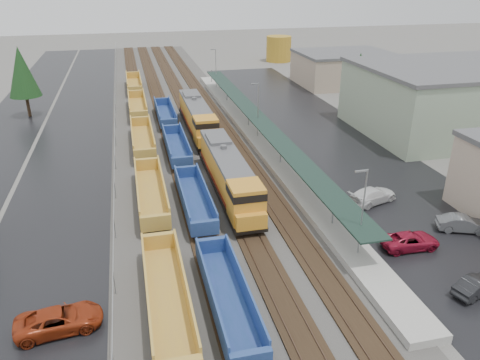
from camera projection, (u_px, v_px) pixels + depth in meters
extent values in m
cube|color=#302D2B|center=(180.00, 124.00, 71.33)|extent=(20.00, 160.00, 0.08)
cube|color=black|center=(140.00, 126.00, 70.00)|extent=(2.60, 160.00, 0.15)
cube|color=#473326|center=(135.00, 126.00, 69.80)|extent=(0.08, 160.00, 0.07)
cube|color=#473326|center=(145.00, 125.00, 70.11)|extent=(0.08, 160.00, 0.07)
cube|color=black|center=(167.00, 124.00, 70.85)|extent=(2.60, 160.00, 0.15)
cube|color=#473326|center=(162.00, 124.00, 70.65)|extent=(0.08, 160.00, 0.07)
cube|color=#473326|center=(172.00, 123.00, 70.96)|extent=(0.08, 160.00, 0.07)
cube|color=black|center=(193.00, 122.00, 71.71)|extent=(2.60, 160.00, 0.15)
cube|color=#473326|center=(188.00, 122.00, 71.51)|extent=(0.08, 160.00, 0.07)
cube|color=#473326|center=(198.00, 121.00, 71.82)|extent=(0.08, 160.00, 0.07)
cube|color=black|center=(219.00, 121.00, 72.57)|extent=(2.60, 160.00, 0.15)
cube|color=#473326|center=(214.00, 120.00, 72.37)|extent=(0.08, 160.00, 0.07)
cube|color=#473326|center=(223.00, 120.00, 72.68)|extent=(0.08, 160.00, 0.07)
cube|color=black|center=(77.00, 132.00, 68.13)|extent=(10.00, 160.00, 0.02)
cube|color=black|center=(3.00, 137.00, 65.99)|extent=(9.00, 160.00, 0.02)
cube|color=black|center=(322.00, 135.00, 66.54)|extent=(16.00, 100.00, 0.02)
cube|color=#9E9B93|center=(258.00, 138.00, 64.37)|extent=(3.00, 80.00, 0.70)
cylinder|color=gray|center=(333.00, 211.00, 41.56)|extent=(0.16, 0.16, 2.40)
cylinder|color=gray|center=(281.00, 153.00, 54.87)|extent=(0.16, 0.16, 2.40)
cylinder|color=gray|center=(249.00, 117.00, 68.17)|extent=(0.16, 0.16, 2.40)
cylinder|color=gray|center=(227.00, 93.00, 81.47)|extent=(0.16, 0.16, 2.40)
cylinder|color=gray|center=(212.00, 76.00, 94.77)|extent=(0.16, 0.16, 2.40)
cube|color=black|center=(258.00, 118.00, 63.20)|extent=(2.60, 65.00, 0.15)
cylinder|color=gray|center=(362.00, 217.00, 36.27)|extent=(0.12, 0.12, 8.00)
cube|color=gray|center=(361.00, 171.00, 34.57)|extent=(1.00, 0.15, 0.12)
cylinder|color=gray|center=(258.00, 113.00, 62.87)|extent=(0.12, 0.12, 8.00)
cube|color=gray|center=(255.00, 84.00, 61.17)|extent=(1.00, 0.15, 0.12)
cylinder|color=gray|center=(216.00, 70.00, 89.48)|extent=(0.12, 0.12, 8.00)
cube|color=gray|center=(213.00, 50.00, 87.77)|extent=(1.00, 0.15, 0.12)
cylinder|color=gray|center=(115.00, 283.00, 33.43)|extent=(0.08, 0.08, 2.00)
cylinder|color=gray|center=(115.00, 229.00, 40.52)|extent=(0.08, 0.08, 2.00)
cylinder|color=gray|center=(115.00, 190.00, 47.62)|extent=(0.08, 0.08, 2.00)
cylinder|color=gray|center=(115.00, 162.00, 54.71)|extent=(0.08, 0.08, 2.00)
cylinder|color=gray|center=(115.00, 140.00, 61.81)|extent=(0.08, 0.08, 2.00)
cylinder|color=gray|center=(116.00, 122.00, 68.90)|extent=(0.08, 0.08, 2.00)
cylinder|color=gray|center=(116.00, 108.00, 76.00)|extent=(0.08, 0.08, 2.00)
cylinder|color=gray|center=(116.00, 96.00, 83.09)|extent=(0.08, 0.08, 2.00)
cylinder|color=gray|center=(116.00, 87.00, 90.19)|extent=(0.08, 0.08, 2.00)
cylinder|color=gray|center=(116.00, 78.00, 97.28)|extent=(0.08, 0.08, 2.00)
cylinder|color=gray|center=(116.00, 71.00, 104.37)|extent=(0.08, 0.08, 2.00)
cylinder|color=gray|center=(116.00, 64.00, 111.47)|extent=(0.08, 0.08, 2.00)
cylinder|color=gray|center=(116.00, 59.00, 118.56)|extent=(0.08, 0.08, 2.00)
cylinder|color=gray|center=(116.00, 54.00, 125.66)|extent=(0.08, 0.08, 2.00)
cylinder|color=gray|center=(116.00, 49.00, 132.75)|extent=(0.08, 0.08, 2.00)
cube|color=gray|center=(115.00, 116.00, 68.49)|extent=(0.05, 160.00, 0.05)
cube|color=gray|center=(465.00, 99.00, 67.43)|extent=(30.00, 20.00, 9.00)
cube|color=#59595B|center=(472.00, 66.00, 65.48)|extent=(30.60, 20.40, 0.50)
cube|color=tan|center=(343.00, 69.00, 95.56)|extent=(18.00, 14.00, 6.00)
cube|color=#59595B|center=(345.00, 53.00, 94.23)|extent=(18.36, 14.28, 0.50)
ellipsoid|color=#4B5D48|center=(64.00, 29.00, 189.08)|extent=(154.00, 110.00, 19.80)
ellipsoid|color=#4B5D48|center=(228.00, 22.00, 212.94)|extent=(196.00, 140.00, 25.20)
ellipsoid|color=#4B5D48|center=(359.00, 17.00, 236.80)|extent=(168.00, 120.00, 21.60)
cylinder|color=#332316|center=(28.00, 106.00, 74.61)|extent=(0.50, 0.50, 3.30)
cone|color=black|center=(22.00, 72.00, 72.36)|extent=(4.84, 4.84, 7.70)
cylinder|color=#332316|center=(355.00, 107.00, 74.95)|extent=(0.50, 0.50, 3.00)
cone|color=black|center=(359.00, 75.00, 72.91)|extent=(4.40, 4.40, 7.00)
cube|color=black|center=(228.00, 186.00, 49.05)|extent=(2.95, 19.66, 0.39)
cube|color=orange|center=(226.00, 167.00, 49.23)|extent=(2.75, 15.73, 2.95)
cube|color=orange|center=(246.00, 202.00, 41.48)|extent=(2.95, 3.15, 3.34)
cube|color=black|center=(246.00, 192.00, 41.08)|extent=(3.00, 3.19, 0.69)
cube|color=orange|center=(251.00, 221.00, 40.32)|extent=(2.75, 0.98, 1.38)
cube|color=#59595B|center=(226.00, 153.00, 48.59)|extent=(2.80, 15.73, 0.34)
cube|color=maroon|center=(213.00, 179.00, 49.42)|extent=(0.04, 15.73, 0.34)
cube|color=maroon|center=(239.00, 176.00, 50.01)|extent=(0.04, 15.73, 0.34)
cube|color=black|center=(228.00, 189.00, 49.21)|extent=(2.16, 5.90, 0.59)
cube|color=black|center=(244.00, 219.00, 43.06)|extent=(2.36, 3.93, 0.49)
cube|color=black|center=(216.00, 164.00, 55.27)|extent=(2.36, 3.93, 0.49)
cylinder|color=#59595B|center=(224.00, 148.00, 49.34)|extent=(0.69, 0.69, 0.49)
cube|color=#59595B|center=(218.00, 139.00, 51.98)|extent=(2.36, 3.93, 0.49)
cube|color=black|center=(197.00, 126.00, 67.67)|extent=(2.95, 19.66, 0.39)
cube|color=orange|center=(196.00, 113.00, 67.86)|extent=(2.75, 15.73, 2.95)
cube|color=orange|center=(206.00, 130.00, 60.10)|extent=(2.95, 3.15, 3.34)
cube|color=black|center=(206.00, 123.00, 59.70)|extent=(3.00, 3.19, 0.69)
cube|color=orange|center=(208.00, 142.00, 58.94)|extent=(2.75, 0.98, 1.38)
cube|color=#59595B|center=(195.00, 103.00, 67.21)|extent=(2.80, 15.73, 0.34)
cube|color=maroon|center=(187.00, 122.00, 68.04)|extent=(0.04, 15.73, 0.34)
cube|color=maroon|center=(205.00, 120.00, 68.64)|extent=(0.04, 15.73, 0.34)
cube|color=black|center=(197.00, 129.00, 67.83)|extent=(2.16, 5.90, 0.59)
cube|color=black|center=(205.00, 144.00, 61.69)|extent=(2.36, 3.93, 0.49)
cube|color=black|center=(191.00, 115.00, 73.89)|extent=(2.36, 3.93, 0.49)
cylinder|color=#59595B|center=(194.00, 99.00, 67.96)|extent=(0.69, 0.69, 0.49)
cube|color=#59595B|center=(191.00, 95.00, 70.60)|extent=(2.36, 3.93, 0.49)
cube|color=gold|center=(168.00, 302.00, 31.77)|extent=(2.66, 13.21, 0.26)
cube|color=gold|center=(147.00, 294.00, 31.12)|extent=(0.15, 13.21, 1.84)
cube|color=gold|center=(186.00, 288.00, 31.66)|extent=(0.15, 13.21, 1.84)
cube|color=gold|center=(159.00, 242.00, 37.51)|extent=(2.66, 0.51, 1.43)
cube|color=black|center=(160.00, 257.00, 37.29)|extent=(2.05, 2.25, 0.51)
cube|color=gold|center=(151.00, 196.00, 46.65)|extent=(2.66, 13.21, 0.26)
cube|color=gold|center=(137.00, 189.00, 46.00)|extent=(0.15, 13.21, 1.84)
cube|color=gold|center=(164.00, 187.00, 46.55)|extent=(0.15, 13.21, 1.84)
cube|color=gold|center=(156.00, 223.00, 40.32)|extent=(2.66, 0.51, 1.43)
cube|color=gold|center=(147.00, 165.00, 52.40)|extent=(2.66, 0.51, 1.43)
cube|color=black|center=(156.00, 229.00, 41.38)|extent=(2.05, 2.25, 0.51)
cube|color=black|center=(148.00, 175.00, 52.18)|extent=(2.05, 2.25, 0.51)
cube|color=gold|center=(143.00, 142.00, 61.54)|extent=(2.66, 13.21, 0.26)
cube|color=gold|center=(132.00, 136.00, 60.89)|extent=(0.15, 13.21, 1.84)
cube|color=gold|center=(152.00, 134.00, 61.43)|extent=(0.15, 13.21, 1.84)
cube|color=gold|center=(145.00, 155.00, 55.21)|extent=(2.66, 0.51, 1.43)
cube|color=gold|center=(140.00, 122.00, 67.28)|extent=(2.66, 0.51, 1.43)
cube|color=black|center=(146.00, 161.00, 56.26)|extent=(2.05, 2.25, 0.51)
cube|color=black|center=(141.00, 130.00, 67.06)|extent=(2.05, 2.25, 0.51)
cube|color=gold|center=(138.00, 108.00, 76.42)|extent=(2.66, 13.21, 0.26)
cube|color=gold|center=(129.00, 103.00, 75.77)|extent=(0.15, 13.21, 1.84)
cube|color=gold|center=(145.00, 102.00, 76.32)|extent=(0.15, 13.21, 1.84)
cube|color=gold|center=(139.00, 116.00, 70.09)|extent=(2.66, 0.51, 1.43)
cube|color=gold|center=(136.00, 94.00, 82.17)|extent=(2.66, 0.51, 1.43)
cube|color=black|center=(139.00, 121.00, 71.15)|extent=(2.05, 2.25, 0.51)
cube|color=black|center=(136.00, 101.00, 81.95)|extent=(2.05, 2.25, 0.51)
cube|color=gold|center=(134.00, 86.00, 91.31)|extent=(2.66, 13.21, 0.26)
cube|color=gold|center=(127.00, 82.00, 90.66)|extent=(0.15, 13.21, 1.84)
cube|color=gold|center=(140.00, 81.00, 91.20)|extent=(0.15, 13.21, 1.84)
cube|color=gold|center=(135.00, 90.00, 84.98)|extent=(2.66, 0.51, 1.43)
cube|color=gold|center=(133.00, 75.00, 97.05)|extent=(2.66, 0.51, 1.43)
cube|color=black|center=(136.00, 95.00, 86.03)|extent=(2.05, 2.25, 0.51)
cube|color=black|center=(133.00, 81.00, 96.84)|extent=(2.05, 2.25, 0.51)
cube|color=navy|center=(228.00, 301.00, 31.91)|extent=(2.46, 11.97, 0.24)
cube|color=navy|center=(210.00, 294.00, 31.31)|extent=(0.14, 11.97, 1.70)
cube|color=navy|center=(244.00, 289.00, 31.81)|extent=(0.14, 11.97, 1.70)
cube|color=navy|center=(211.00, 246.00, 37.12)|extent=(2.46, 0.47, 1.32)
cube|color=black|center=(213.00, 260.00, 36.92)|extent=(1.89, 2.08, 0.47)
cube|color=navy|center=(194.00, 203.00, 45.46)|extent=(2.46, 11.97, 0.24)
cube|color=navy|center=(182.00, 196.00, 44.86)|extent=(0.14, 11.97, 1.70)
cube|color=navy|center=(206.00, 194.00, 45.37)|extent=(0.14, 11.97, 1.70)
cube|color=navy|center=(205.00, 228.00, 39.71)|extent=(2.46, 0.47, 1.32)
cube|color=navy|center=(186.00, 172.00, 50.67)|extent=(2.46, 0.47, 1.32)
cube|color=black|center=(204.00, 233.00, 40.69)|extent=(1.89, 2.08, 0.47)
cube|color=black|center=(187.00, 183.00, 50.47)|extent=(1.89, 2.08, 0.47)
cube|color=navy|center=(177.00, 149.00, 59.01)|extent=(2.46, 11.97, 0.24)
cube|color=navy|center=(167.00, 144.00, 58.41)|extent=(0.14, 11.97, 1.70)
cube|color=navy|center=(186.00, 142.00, 58.92)|extent=(0.14, 11.97, 1.70)
cube|color=navy|center=(182.00, 162.00, 53.26)|extent=(2.46, 0.47, 1.32)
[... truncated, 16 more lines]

